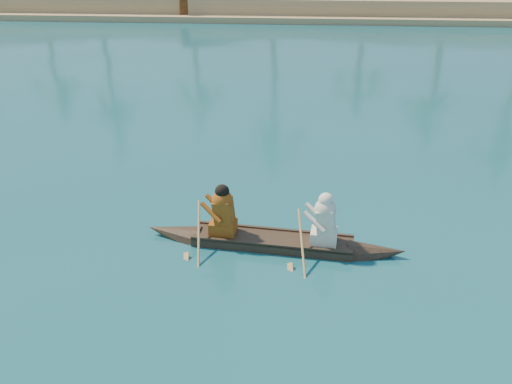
# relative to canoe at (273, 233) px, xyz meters

# --- Properties ---
(canoe) EXTENTS (5.19, 1.25, 1.42)m
(canoe) POSITION_rel_canoe_xyz_m (0.00, 0.00, 0.00)
(canoe) COLOR #3A2A1F
(canoe) RESTS_ON ground
(barge_mid) EXTENTS (12.79, 8.38, 2.03)m
(barge_mid) POSITION_rel_canoe_xyz_m (-2.23, 31.00, 0.44)
(barge_mid) COLOR brown
(barge_mid) RESTS_ON ground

